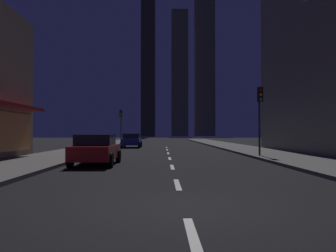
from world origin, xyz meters
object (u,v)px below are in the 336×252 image
(car_parked_near, at_px, (96,149))
(fire_hydrant_far_left, at_px, (95,146))
(car_parked_far, at_px, (132,140))
(street_lamp_right, at_px, (329,32))
(traffic_light_far_left, at_px, (121,119))
(traffic_light_near_right, at_px, (260,105))

(car_parked_near, relative_size, fire_hydrant_far_left, 6.48)
(car_parked_far, bearing_deg, street_lamp_right, -69.55)
(fire_hydrant_far_left, height_order, street_lamp_right, street_lamp_right)
(fire_hydrant_far_left, height_order, traffic_light_far_left, traffic_light_far_left)
(fire_hydrant_far_left, relative_size, traffic_light_near_right, 0.16)
(traffic_light_far_left, bearing_deg, traffic_light_near_right, -63.13)
(fire_hydrant_far_left, distance_m, street_lamp_right, 20.39)
(car_parked_near, relative_size, car_parked_far, 1.00)
(traffic_light_near_right, xyz_separation_m, street_lamp_right, (-0.12, -9.10, 1.87))
(car_parked_near, distance_m, fire_hydrant_far_left, 11.87)
(fire_hydrant_far_left, xyz_separation_m, street_lamp_right, (11.28, -16.35, 4.61))
(car_parked_far, bearing_deg, traffic_light_near_right, -58.73)
(car_parked_far, xyz_separation_m, fire_hydrant_far_left, (-2.30, -7.74, -0.29))
(traffic_light_near_right, height_order, street_lamp_right, street_lamp_right)
(car_parked_far, relative_size, street_lamp_right, 0.64)
(car_parked_near, xyz_separation_m, traffic_light_far_left, (-1.90, 26.10, 2.45))
(car_parked_near, bearing_deg, car_parked_far, 90.00)
(car_parked_far, relative_size, fire_hydrant_far_left, 6.48)
(car_parked_near, bearing_deg, fire_hydrant_far_left, 101.18)
(street_lamp_right, bearing_deg, traffic_light_near_right, 89.24)
(traffic_light_near_right, bearing_deg, car_parked_near, -154.23)
(car_parked_near, xyz_separation_m, fire_hydrant_far_left, (-2.30, 11.64, -0.29))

